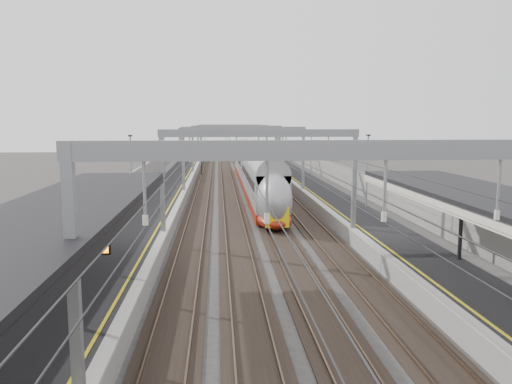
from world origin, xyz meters
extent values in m
cube|color=black|center=(-8.00, 45.00, 0.50)|extent=(4.00, 120.00, 1.00)
cube|color=black|center=(8.00, 45.00, 0.50)|extent=(4.00, 120.00, 1.00)
cube|color=black|center=(-4.50, 45.00, 0.04)|extent=(2.40, 140.00, 0.08)
cube|color=brown|center=(-5.22, 45.00, 0.13)|extent=(0.07, 140.00, 0.14)
cube|color=brown|center=(-3.78, 45.00, 0.13)|extent=(0.07, 140.00, 0.14)
cube|color=black|center=(-1.50, 45.00, 0.04)|extent=(2.40, 140.00, 0.08)
cube|color=brown|center=(-2.22, 45.00, 0.13)|extent=(0.07, 140.00, 0.14)
cube|color=brown|center=(-0.78, 45.00, 0.13)|extent=(0.07, 140.00, 0.14)
cube|color=black|center=(1.50, 45.00, 0.04)|extent=(2.40, 140.00, 0.08)
cube|color=brown|center=(0.78, 45.00, 0.13)|extent=(0.07, 140.00, 0.14)
cube|color=brown|center=(2.22, 45.00, 0.13)|extent=(0.07, 140.00, 0.14)
cube|color=black|center=(4.50, 45.00, 0.04)|extent=(2.40, 140.00, 0.08)
cube|color=brown|center=(3.78, 45.00, 0.13)|extent=(0.07, 140.00, 0.14)
cube|color=brown|center=(5.22, 45.00, 0.13)|extent=(0.07, 140.00, 0.14)
cube|color=gray|center=(-6.30, 2.00, 4.30)|extent=(0.28, 0.28, 6.60)
cube|color=gray|center=(0.00, 2.00, 7.35)|extent=(13.00, 0.25, 0.50)
cube|color=gray|center=(-6.30, 22.00, 4.30)|extent=(0.28, 0.28, 6.60)
cube|color=gray|center=(6.30, 22.00, 4.30)|extent=(0.28, 0.28, 6.60)
cube|color=gray|center=(0.00, 22.00, 7.35)|extent=(13.00, 0.25, 0.50)
cube|color=gray|center=(-6.30, 42.00, 4.30)|extent=(0.28, 0.28, 6.60)
cube|color=gray|center=(6.30, 42.00, 4.30)|extent=(0.28, 0.28, 6.60)
cube|color=gray|center=(0.00, 42.00, 7.35)|extent=(13.00, 0.25, 0.50)
cube|color=gray|center=(-6.30, 62.00, 4.30)|extent=(0.28, 0.28, 6.60)
cube|color=gray|center=(6.30, 62.00, 4.30)|extent=(0.28, 0.28, 6.60)
cube|color=gray|center=(0.00, 62.00, 7.35)|extent=(13.00, 0.25, 0.50)
cube|color=gray|center=(-6.30, 82.00, 4.30)|extent=(0.28, 0.28, 6.60)
cube|color=gray|center=(6.30, 82.00, 4.30)|extent=(0.28, 0.28, 6.60)
cube|color=gray|center=(0.00, 82.00, 7.35)|extent=(13.00, 0.25, 0.50)
cube|color=gray|center=(-6.30, 100.00, 4.30)|extent=(0.28, 0.28, 6.60)
cube|color=gray|center=(6.30, 100.00, 4.30)|extent=(0.28, 0.28, 6.60)
cube|color=gray|center=(0.00, 100.00, 7.35)|extent=(13.00, 0.25, 0.50)
cylinder|color=#262628|center=(-4.50, 50.00, 5.50)|extent=(0.03, 140.00, 0.03)
cylinder|color=#262628|center=(-1.50, 50.00, 5.50)|extent=(0.03, 140.00, 0.03)
cylinder|color=#262628|center=(1.50, 50.00, 5.50)|extent=(0.03, 140.00, 0.03)
cylinder|color=#262628|center=(4.50, 50.00, 5.50)|extent=(0.03, 140.00, 0.03)
cube|color=black|center=(-8.00, 3.00, 5.12)|extent=(4.40, 30.00, 0.24)
cylinder|color=black|center=(-9.70, 14.00, 3.00)|extent=(0.20, 0.20, 4.00)
cube|color=black|center=(-6.60, 4.00, 4.55)|extent=(1.60, 0.15, 0.55)
cube|color=orange|center=(-6.60, 3.92, 4.55)|extent=(1.50, 0.02, 0.42)
cylinder|color=black|center=(9.70, 14.00, 3.00)|extent=(0.20, 0.20, 4.00)
cube|color=gray|center=(0.00, 100.00, 6.20)|extent=(22.00, 2.20, 1.40)
cube|color=gray|center=(-10.50, 100.00, 3.10)|extent=(1.00, 2.20, 6.20)
cube|color=gray|center=(10.50, 100.00, 3.10)|extent=(1.00, 2.20, 6.20)
cube|color=gray|center=(-11.20, 45.00, 1.60)|extent=(0.30, 120.00, 3.20)
cube|color=gray|center=(11.20, 45.00, 1.60)|extent=(0.30, 120.00, 3.20)
cube|color=#99200D|center=(1.50, 38.55, 0.60)|extent=(2.71, 23.08, 0.80)
cube|color=#949499|center=(1.50, 38.55, 2.51)|extent=(2.71, 23.08, 3.01)
cube|color=black|center=(1.50, 30.47, 0.28)|extent=(2.01, 2.41, 0.50)
cube|color=#99200D|center=(1.50, 62.03, 0.60)|extent=(2.71, 23.08, 0.80)
cube|color=#949499|center=(1.50, 62.03, 2.51)|extent=(2.71, 23.08, 3.01)
cube|color=black|center=(1.50, 53.95, 0.28)|extent=(2.01, 2.41, 0.50)
ellipsoid|color=#949499|center=(1.50, 26.81, 2.21)|extent=(2.71, 5.22, 4.21)
cube|color=yellow|center=(1.50, 24.65, 1.30)|extent=(1.71, 0.12, 1.50)
cube|color=black|center=(1.50, 25.11, 2.81)|extent=(1.61, 0.58, 0.94)
cylinder|color=black|center=(-5.20, 65.91, 1.50)|extent=(0.12, 0.12, 3.00)
cube|color=black|center=(-5.20, 65.91, 3.10)|extent=(0.32, 0.22, 0.75)
sphere|color=#0CE526|center=(-5.20, 65.78, 3.25)|extent=(0.16, 0.16, 0.16)
cylinder|color=black|center=(3.20, 71.94, 1.50)|extent=(0.12, 0.12, 3.00)
cube|color=black|center=(3.20, 71.94, 3.10)|extent=(0.32, 0.22, 0.75)
sphere|color=red|center=(3.20, 71.81, 3.25)|extent=(0.16, 0.16, 0.16)
cylinder|color=black|center=(5.40, 77.83, 1.50)|extent=(0.12, 0.12, 3.00)
cube|color=black|center=(5.40, 77.83, 3.10)|extent=(0.32, 0.22, 0.75)
sphere|color=#0CE526|center=(5.40, 77.70, 3.25)|extent=(0.16, 0.16, 0.16)
camera|label=1|loc=(-2.71, -10.20, 8.03)|focal=35.00mm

